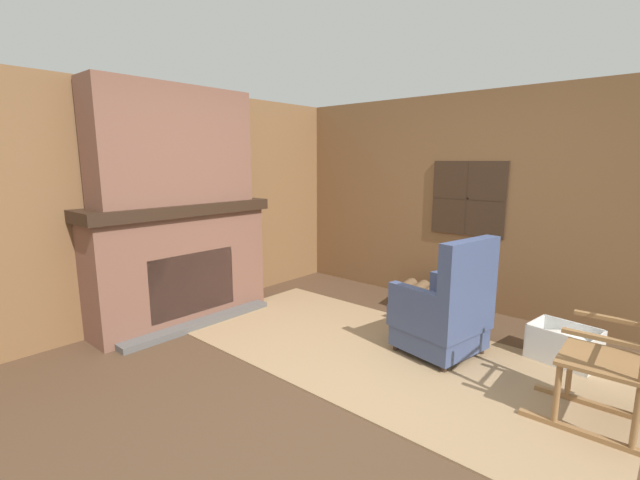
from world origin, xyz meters
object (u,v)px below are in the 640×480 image
at_px(firewood_stack, 419,296).
at_px(storage_case, 239,193).
at_px(decorative_plate_on_mantel, 184,191).
at_px(rocking_chair, 613,361).
at_px(oil_lamp_vase, 143,194).
at_px(laundry_basket, 564,344).
at_px(armchair, 445,313).

distance_m(firewood_stack, storage_case, 2.35).
xyz_separation_m(storage_case, decorative_plate_on_mantel, (-0.02, -0.68, 0.06)).
height_order(rocking_chair, oil_lamp_vase, oil_lamp_vase).
bearing_deg(decorative_plate_on_mantel, oil_lamp_vase, -87.44).
bearing_deg(rocking_chair, storage_case, -2.87).
bearing_deg(storage_case, decorative_plate_on_mantel, -91.70).
height_order(laundry_basket, storage_case, storage_case).
relative_size(laundry_basket, decorative_plate_on_mantel, 2.28).
bearing_deg(storage_case, laundry_basket, 12.85).
bearing_deg(oil_lamp_vase, decorative_plate_on_mantel, 92.56).
xyz_separation_m(firewood_stack, storage_case, (-1.71, -1.15, 1.13)).
bearing_deg(laundry_basket, oil_lamp_vase, -150.10).
bearing_deg(rocking_chair, firewood_stack, -33.76).
xyz_separation_m(rocking_chair, oil_lamp_vase, (-3.66, -1.05, 0.88)).
bearing_deg(armchair, rocking_chair, 177.30).
bearing_deg(storage_case, oil_lamp_vase, -90.01).
bearing_deg(firewood_stack, rocking_chair, -32.16).
bearing_deg(oil_lamp_vase, rocking_chair, 15.96).
bearing_deg(oil_lamp_vase, armchair, 28.58).
distance_m(rocking_chair, firewood_stack, 2.33).
xyz_separation_m(armchair, rocking_chair, (1.21, -0.29, 0.07)).
xyz_separation_m(rocking_chair, firewood_stack, (-1.95, 1.23, -0.30)).
bearing_deg(oil_lamp_vase, storage_case, 89.99).
relative_size(armchair, laundry_basket, 1.91).
relative_size(storage_case, decorative_plate_on_mantel, 0.93).
distance_m(armchair, decorative_plate_on_mantel, 2.80).
height_order(laundry_basket, decorative_plate_on_mantel, decorative_plate_on_mantel).
distance_m(rocking_chair, storage_case, 3.75).
distance_m(storage_case, decorative_plate_on_mantel, 0.68).
xyz_separation_m(laundry_basket, storage_case, (-3.25, -0.74, 1.12)).
distance_m(oil_lamp_vase, storage_case, 1.13).
distance_m(rocking_chair, laundry_basket, 0.96).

